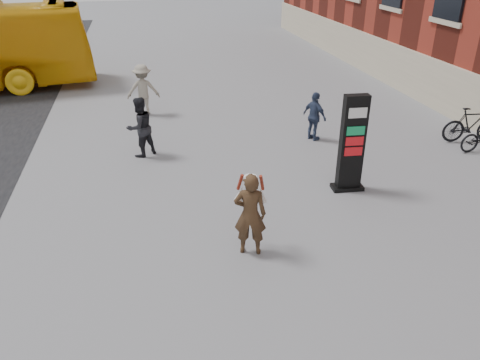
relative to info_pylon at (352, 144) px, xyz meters
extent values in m
plane|color=#9E9EA3|center=(-3.44, -2.18, -1.25)|extent=(100.00, 100.00, 0.00)
cube|color=beige|center=(6.00, 3.82, -0.35)|extent=(0.18, 44.00, 1.80)
cube|color=black|center=(0.00, 0.00, 0.00)|extent=(0.62, 0.29, 2.50)
cube|color=black|center=(0.00, 0.00, -1.20)|extent=(0.83, 0.46, 0.10)
cube|color=white|center=(0.00, 0.00, 0.85)|extent=(0.47, 0.31, 0.25)
cube|color=#0E673B|center=(0.00, 0.00, 0.40)|extent=(0.47, 0.31, 0.22)
cube|color=#9B0D12|center=(0.00, 0.00, 0.13)|extent=(0.47, 0.31, 0.22)
cube|color=#9B0D12|center=(0.00, 0.00, -0.14)|extent=(0.47, 0.31, 0.22)
imported|color=#382417|center=(-3.10, -2.17, -0.36)|extent=(0.74, 0.59, 1.78)
cylinder|color=white|center=(-3.10, -2.17, 0.45)|extent=(0.25, 0.25, 0.06)
cone|color=white|center=(-2.82, -1.98, -0.04)|extent=(0.29, 0.26, 0.43)
cylinder|color=maroon|center=(-2.82, -1.98, 0.22)|extent=(0.17, 0.13, 0.37)
cone|color=white|center=(-3.23, -1.86, -0.04)|extent=(0.26, 0.30, 0.43)
cylinder|color=maroon|center=(-3.23, -1.86, 0.22)|extent=(0.13, 0.17, 0.37)
imported|color=black|center=(-5.12, 3.31, -0.36)|extent=(1.09, 1.04, 1.78)
imported|color=gray|center=(-4.92, 7.22, -0.33)|extent=(1.20, 0.71, 1.83)
imported|color=#33405F|center=(0.33, 3.45, -0.47)|extent=(0.76, 0.99, 1.56)
imported|color=black|center=(5.16, 2.25, -0.69)|extent=(1.93, 0.76, 1.13)
camera|label=1|loc=(-4.96, -9.90, 4.41)|focal=35.00mm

